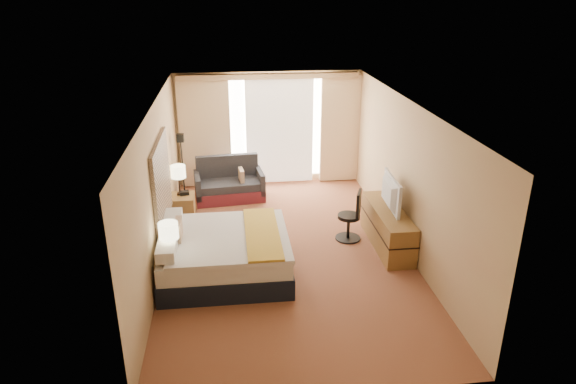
{
  "coord_description": "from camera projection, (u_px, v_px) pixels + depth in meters",
  "views": [
    {
      "loc": [
        -0.9,
        -7.99,
        4.36
      ],
      "look_at": [
        0.09,
        0.4,
        0.96
      ],
      "focal_mm": 32.0,
      "sensor_mm": 36.0,
      "label": 1
    }
  ],
  "objects": [
    {
      "name": "wall_right",
      "position": [
        407.0,
        177.0,
        8.82
      ],
      "size": [
        0.02,
        7.0,
        2.6
      ],
      "primitive_type": "cube",
      "color": "tan",
      "rests_on": "ground"
    },
    {
      "name": "floor",
      "position": [
        286.0,
        251.0,
        9.08
      ],
      "size": [
        4.2,
        7.0,
        0.02
      ],
      "primitive_type": "cube",
      "color": "maroon",
      "rests_on": "ground"
    },
    {
      "name": "wall_left",
      "position": [
        158.0,
        188.0,
        8.37
      ],
      "size": [
        0.02,
        7.0,
        2.6
      ],
      "primitive_type": "cube",
      "color": "tan",
      "rests_on": "ground"
    },
    {
      "name": "wall_front",
      "position": [
        323.0,
        300.0,
        5.37
      ],
      "size": [
        4.2,
        0.02,
        2.6
      ],
      "primitive_type": "cube",
      "color": "tan",
      "rests_on": "ground"
    },
    {
      "name": "desk_chair",
      "position": [
        352.0,
        218.0,
        9.34
      ],
      "size": [
        0.48,
        0.47,
        0.96
      ],
      "rotation": [
        0.0,
        0.0,
        -0.37
      ],
      "color": "black",
      "rests_on": "floor"
    },
    {
      "name": "television",
      "position": [
        386.0,
        193.0,
        8.97
      ],
      "size": [
        0.19,
        1.03,
        0.59
      ],
      "primitive_type": "imported",
      "rotation": [
        0.0,
        0.0,
        1.52
      ],
      "color": "black",
      "rests_on": "media_dresser"
    },
    {
      "name": "headboard",
      "position": [
        162.0,
        184.0,
        8.56
      ],
      "size": [
        0.06,
        1.85,
        1.5
      ],
      "primitive_type": "cube",
      "color": "black",
      "rests_on": "wall_left"
    },
    {
      "name": "window",
      "position": [
        279.0,
        128.0,
        11.81
      ],
      "size": [
        2.3,
        0.02,
        2.3
      ],
      "primitive_type": "cube",
      "color": "white",
      "rests_on": "wall_back"
    },
    {
      "name": "nightstand_left",
      "position": [
        172.0,
        274.0,
        7.81
      ],
      "size": [
        0.45,
        0.52,
        0.55
      ],
      "primitive_type": "cube",
      "color": "brown",
      "rests_on": "floor"
    },
    {
      "name": "tissue_box",
      "position": [
        178.0,
        257.0,
        7.65
      ],
      "size": [
        0.13,
        0.13,
        0.1
      ],
      "primitive_type": "cube",
      "rotation": [
        0.0,
        0.0,
        -0.13
      ],
      "color": "#85A7CE",
      "rests_on": "nightstand_left"
    },
    {
      "name": "loveseat",
      "position": [
        229.0,
        185.0,
        11.21
      ],
      "size": [
        1.54,
        0.94,
        0.92
      ],
      "rotation": [
        0.0,
        0.0,
        0.11
      ],
      "color": "maroon",
      "rests_on": "floor"
    },
    {
      "name": "curtains",
      "position": [
        269.0,
        125.0,
        11.68
      ],
      "size": [
        4.12,
        0.19,
        2.56
      ],
      "color": "beige",
      "rests_on": "floor"
    },
    {
      "name": "telephone",
      "position": [
        184.0,
        193.0,
        10.06
      ],
      "size": [
        0.2,
        0.17,
        0.07
      ],
      "primitive_type": "cube",
      "rotation": [
        0.0,
        0.0,
        0.19
      ],
      "color": "black",
      "rests_on": "nightstand_right"
    },
    {
      "name": "lamp_left",
      "position": [
        169.0,
        231.0,
        7.5
      ],
      "size": [
        0.29,
        0.29,
        0.61
      ],
      "color": "black",
      "rests_on": "nightstand_left"
    },
    {
      "name": "media_dresser",
      "position": [
        387.0,
        228.0,
        9.15
      ],
      "size": [
        0.5,
        1.8,
        0.7
      ],
      "primitive_type": "cube",
      "color": "brown",
      "rests_on": "floor"
    },
    {
      "name": "ceiling",
      "position": [
        285.0,
        105.0,
        8.11
      ],
      "size": [
        4.2,
        7.0,
        0.02
      ],
      "primitive_type": "cube",
      "color": "silver",
      "rests_on": "wall_back"
    },
    {
      "name": "floor_lamp",
      "position": [
        182.0,
        156.0,
        10.58
      ],
      "size": [
        0.2,
        0.2,
        1.56
      ],
      "color": "black",
      "rests_on": "floor"
    },
    {
      "name": "wall_back",
      "position": [
        268.0,
        129.0,
        11.82
      ],
      "size": [
        4.2,
        0.02,
        2.6
      ],
      "primitive_type": "cube",
      "color": "tan",
      "rests_on": "ground"
    },
    {
      "name": "nightstand_right",
      "position": [
        183.0,
        209.0,
        10.11
      ],
      "size": [
        0.45,
        0.52,
        0.55
      ],
      "primitive_type": "cube",
      "color": "brown",
      "rests_on": "floor"
    },
    {
      "name": "lamp_right",
      "position": [
        178.0,
        172.0,
        9.9
      ],
      "size": [
        0.28,
        0.28,
        0.6
      ],
      "color": "black",
      "rests_on": "nightstand_right"
    },
    {
      "name": "bed",
      "position": [
        225.0,
        254.0,
        8.23
      ],
      "size": [
        2.03,
        1.85,
        0.98
      ],
      "color": "black",
      "rests_on": "floor"
    }
  ]
}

